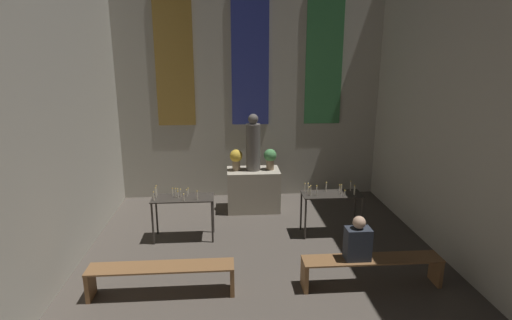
{
  "coord_description": "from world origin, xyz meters",
  "views": [
    {
      "loc": [
        -0.57,
        1.55,
        3.3
      ],
      "look_at": [
        0.0,
        9.08,
        1.34
      ],
      "focal_mm": 28.0,
      "sensor_mm": 36.0,
      "label": 1
    }
  ],
  "objects_px": {
    "candle_rack_left": "(183,203)",
    "person_seated": "(358,241)",
    "flower_vase_right": "(270,157)",
    "flower_vase_left": "(236,158)",
    "pew_back_left": "(162,274)",
    "pew_back_right": "(372,265)",
    "candle_rack_right": "(331,199)",
    "altar": "(253,190)",
    "statue": "(253,145)"
  },
  "relations": [
    {
      "from": "statue",
      "to": "flower_vase_left",
      "type": "distance_m",
      "value": 0.47
    },
    {
      "from": "person_seated",
      "to": "pew_back_left",
      "type": "bearing_deg",
      "value": -180.0
    },
    {
      "from": "statue",
      "to": "flower_vase_right",
      "type": "distance_m",
      "value": 0.47
    },
    {
      "from": "person_seated",
      "to": "altar",
      "type": "bearing_deg",
      "value": 111.89
    },
    {
      "from": "pew_back_left",
      "to": "pew_back_right",
      "type": "height_order",
      "value": "same"
    },
    {
      "from": "statue",
      "to": "pew_back_right",
      "type": "height_order",
      "value": "statue"
    },
    {
      "from": "candle_rack_right",
      "to": "pew_back_left",
      "type": "relative_size",
      "value": 0.55
    },
    {
      "from": "pew_back_right",
      "to": "person_seated",
      "type": "xyz_separation_m",
      "value": [
        -0.23,
        0.0,
        0.4
      ]
    },
    {
      "from": "person_seated",
      "to": "pew_back_right",
      "type": "bearing_deg",
      "value": -0.0
    },
    {
      "from": "candle_rack_right",
      "to": "statue",
      "type": "bearing_deg",
      "value": 135.2
    },
    {
      "from": "statue",
      "to": "pew_back_left",
      "type": "distance_m",
      "value": 3.73
    },
    {
      "from": "flower_vase_left",
      "to": "flower_vase_right",
      "type": "bearing_deg",
      "value": 0.0
    },
    {
      "from": "candle_rack_right",
      "to": "pew_back_right",
      "type": "height_order",
      "value": "candle_rack_right"
    },
    {
      "from": "candle_rack_left",
      "to": "pew_back_right",
      "type": "xyz_separation_m",
      "value": [
        2.91,
        -1.83,
        -0.37
      ]
    },
    {
      "from": "flower_vase_right",
      "to": "candle_rack_left",
      "type": "xyz_separation_m",
      "value": [
        -1.76,
        -1.37,
        -0.48
      ]
    },
    {
      "from": "flower_vase_right",
      "to": "pew_back_right",
      "type": "height_order",
      "value": "flower_vase_right"
    },
    {
      "from": "flower_vase_right",
      "to": "flower_vase_left",
      "type": "bearing_deg",
      "value": 180.0
    },
    {
      "from": "flower_vase_left",
      "to": "pew_back_right",
      "type": "relative_size",
      "value": 0.22
    },
    {
      "from": "altar",
      "to": "flower_vase_right",
      "type": "distance_m",
      "value": 0.81
    },
    {
      "from": "candle_rack_left",
      "to": "pew_back_right",
      "type": "distance_m",
      "value": 3.46
    },
    {
      "from": "candle_rack_left",
      "to": "pew_back_right",
      "type": "bearing_deg",
      "value": -32.16
    },
    {
      "from": "flower_vase_right",
      "to": "candle_rack_right",
      "type": "bearing_deg",
      "value": -53.55
    },
    {
      "from": "flower_vase_right",
      "to": "pew_back_left",
      "type": "bearing_deg",
      "value": -120.51
    },
    {
      "from": "candle_rack_left",
      "to": "person_seated",
      "type": "distance_m",
      "value": 3.25
    },
    {
      "from": "candle_rack_left",
      "to": "flower_vase_right",
      "type": "bearing_deg",
      "value": 37.88
    },
    {
      "from": "candle_rack_left",
      "to": "candle_rack_right",
      "type": "relative_size",
      "value": 1.0
    },
    {
      "from": "altar",
      "to": "flower_vase_left",
      "type": "distance_m",
      "value": 0.81
    },
    {
      "from": "flower_vase_left",
      "to": "candle_rack_right",
      "type": "relative_size",
      "value": 0.41
    },
    {
      "from": "altar",
      "to": "flower_vase_left",
      "type": "relative_size",
      "value": 2.47
    },
    {
      "from": "flower_vase_left",
      "to": "person_seated",
      "type": "xyz_separation_m",
      "value": [
        1.66,
        -3.2,
        -0.45
      ]
    },
    {
      "from": "statue",
      "to": "flower_vase_left",
      "type": "bearing_deg",
      "value": 180.0
    },
    {
      "from": "candle_rack_right",
      "to": "person_seated",
      "type": "distance_m",
      "value": 1.83
    },
    {
      "from": "flower_vase_left",
      "to": "person_seated",
      "type": "bearing_deg",
      "value": -62.67
    },
    {
      "from": "pew_back_right",
      "to": "person_seated",
      "type": "bearing_deg",
      "value": 180.0
    },
    {
      "from": "altar",
      "to": "pew_back_left",
      "type": "xyz_separation_m",
      "value": [
        -1.52,
        -3.2,
        -0.12
      ]
    },
    {
      "from": "pew_back_left",
      "to": "pew_back_right",
      "type": "distance_m",
      "value": 3.04
    },
    {
      "from": "statue",
      "to": "candle_rack_left",
      "type": "distance_m",
      "value": 2.1
    },
    {
      "from": "altar",
      "to": "candle_rack_right",
      "type": "relative_size",
      "value": 1.01
    },
    {
      "from": "altar",
      "to": "statue",
      "type": "distance_m",
      "value": 1.02
    },
    {
      "from": "altar",
      "to": "candle_rack_right",
      "type": "distance_m",
      "value": 1.96
    },
    {
      "from": "flower_vase_left",
      "to": "candle_rack_left",
      "type": "bearing_deg",
      "value": -126.8
    },
    {
      "from": "altar",
      "to": "flower_vase_left",
      "type": "bearing_deg",
      "value": 180.0
    },
    {
      "from": "statue",
      "to": "pew_back_right",
      "type": "bearing_deg",
      "value": -64.62
    },
    {
      "from": "altar",
      "to": "candle_rack_left",
      "type": "xyz_separation_m",
      "value": [
        -1.39,
        -1.37,
        0.24
      ]
    },
    {
      "from": "candle_rack_right",
      "to": "flower_vase_right",
      "type": "bearing_deg",
      "value": 126.45
    },
    {
      "from": "candle_rack_left",
      "to": "candle_rack_right",
      "type": "distance_m",
      "value": 2.78
    },
    {
      "from": "pew_back_left",
      "to": "person_seated",
      "type": "distance_m",
      "value": 2.84
    },
    {
      "from": "candle_rack_right",
      "to": "person_seated",
      "type": "relative_size",
      "value": 1.7
    },
    {
      "from": "candle_rack_left",
      "to": "person_seated",
      "type": "height_order",
      "value": "person_seated"
    },
    {
      "from": "statue",
      "to": "candle_rack_right",
      "type": "relative_size",
      "value": 1.09
    }
  ]
}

